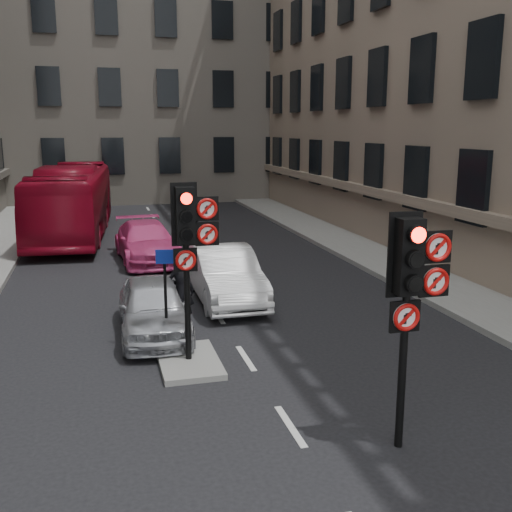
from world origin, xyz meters
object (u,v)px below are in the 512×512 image
signal_far (190,234)px  car_silver (153,307)px  motorcycle (215,283)px  car_white (225,275)px  car_pink (147,242)px  motorcyclist (181,291)px  info_sign (165,285)px  bus_red (73,201)px  signal_near (413,281)px

signal_far → car_silver: 2.92m
car_silver → motorcycle: car_silver is taller
car_white → car_pink: bearing=106.6°
motorcycle → motorcyclist: size_ratio=1.06×
car_silver → motorcycle: bearing=50.7°
car_pink → info_sign: bearing=-95.9°
bus_red → motorcyclist: (2.91, -13.22, -0.69)m
car_white → signal_near: bearing=-82.8°
signal_near → info_sign: bearing=122.6°
car_white → bus_red: size_ratio=0.40×
bus_red → motorcycle: size_ratio=6.09×
bus_red → car_silver: bearing=-76.6°
signal_near → car_pink: size_ratio=0.75×
car_white → car_silver: bearing=-133.6°
info_sign → signal_near: bearing=-46.7°
bus_red → info_sign: 15.15m
car_silver → info_sign: (0.16, -1.27, 0.84)m
motorcyclist → info_sign: size_ratio=0.81×
car_silver → signal_far: bearing=-72.2°
signal_far → signal_near: bearing=-57.0°
motorcycle → car_white: bearing=5.2°
motorcycle → info_sign: bearing=-126.3°
car_pink → info_sign: size_ratio=2.23×
car_white → motorcycle: (-0.30, -0.08, -0.19)m
signal_far → car_white: signal_far is taller
signal_near → signal_far: bearing=123.0°
signal_far → car_pink: signal_far is taller
motorcycle → bus_red: bearing=99.6°
motorcyclist → info_sign: (-0.56, -1.75, 0.64)m
motorcyclist → car_pink: bearing=-66.5°
signal_near → motorcycle: (-1.32, 8.21, -2.03)m
signal_near → bus_red: size_ratio=0.32×
car_silver → info_sign: size_ratio=1.82×
car_white → motorcycle: 0.36m
car_pink → motorcyclist: size_ratio=2.77×
motorcyclist → car_silver: bearing=55.6°
car_white → car_pink: size_ratio=0.94×
car_silver → car_pink: bearing=87.6°
signal_far → car_pink: size_ratio=0.75×
signal_near → car_pink: bearing=100.9°
car_white → motorcyclist: (-1.46, -1.80, 0.12)m
signal_near → info_sign: 5.73m
bus_red → motorcycle: bearing=-66.2°
bus_red → motorcycle: (4.07, -11.50, -1.01)m
signal_far → car_silver: size_ratio=0.92×
car_white → car_pink: 5.92m
car_silver → car_pink: size_ratio=0.81×
car_pink → info_sign: 9.27m
car_pink → motorcycle: bearing=-80.3°
bus_red → motorcycle: 12.24m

